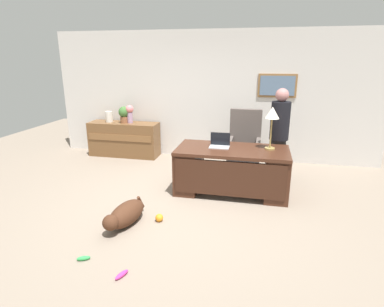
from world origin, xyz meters
name	(u,v)px	position (x,y,z in m)	size (l,w,h in m)	color
ground_plane	(182,207)	(0.00, 0.00, 0.00)	(12.00, 12.00, 0.00)	gray
back_wall	(212,96)	(0.01, 2.60, 1.35)	(7.00, 0.16, 2.70)	silver
desk	(232,169)	(0.65, 0.69, 0.40)	(1.79, 0.88, 0.74)	#422316
credenza	(124,139)	(-1.91, 2.25, 0.38)	(1.56, 0.50, 0.76)	brown
armchair	(244,146)	(0.79, 1.75, 0.52)	(0.60, 0.59, 1.20)	#564C47
person_standing	(279,136)	(1.39, 1.30, 0.86)	(0.32, 0.32, 1.66)	#262323
dog_lying	(125,215)	(-0.61, -0.69, 0.15)	(0.43, 0.84, 0.30)	#472819
laptop	(220,143)	(0.44, 0.79, 0.80)	(0.32, 0.22, 0.22)	#B2B5BA
desk_lamp	(272,116)	(1.23, 0.83, 1.28)	(0.22, 0.22, 0.68)	#9E8447
vase_with_flowers	(130,113)	(-1.75, 2.25, 0.99)	(0.17, 0.17, 0.39)	#AB89AB
vase_empty	(109,117)	(-2.25, 2.25, 0.88)	(0.16, 0.16, 0.24)	silver
potted_plant	(124,114)	(-1.88, 2.25, 0.96)	(0.24, 0.24, 0.36)	brown
dog_toy_ball	(159,218)	(-0.20, -0.49, 0.05)	(0.11, 0.11, 0.11)	orange
dog_toy_bone	(84,258)	(-0.75, -1.50, 0.03)	(0.15, 0.05, 0.05)	green
dog_toy_plush	(122,275)	(-0.22, -1.66, 0.03)	(0.18, 0.05, 0.05)	#D8338C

